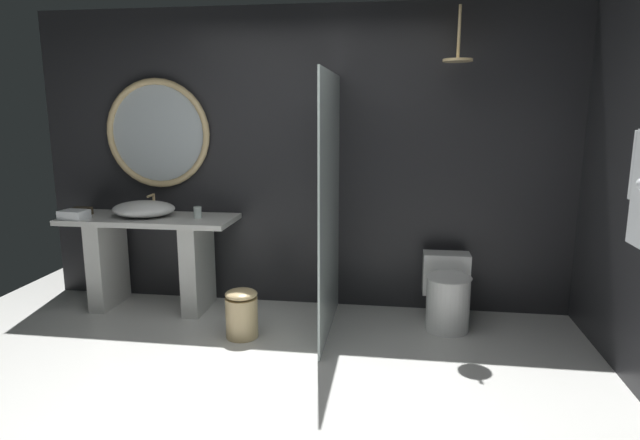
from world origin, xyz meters
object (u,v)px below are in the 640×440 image
object	(u,v)px
tissue_box	(81,211)
round_wall_mirror	(158,134)
toilet	(447,293)
waste_bin	(242,313)
vessel_sink	(144,209)
tumbler_cup	(198,212)
folded_hand_towel	(74,215)
rain_shower_head	(458,55)

from	to	relation	value
tissue_box	round_wall_mirror	world-z (taller)	round_wall_mirror
toilet	waste_bin	bearing A→B (deg)	-163.97
round_wall_mirror	tissue_box	bearing A→B (deg)	-155.73
round_wall_mirror	vessel_sink	bearing A→B (deg)	-99.64
tumbler_cup	folded_hand_towel	world-z (taller)	tumbler_cup
vessel_sink	folded_hand_towel	size ratio (longest dim) A/B	2.50
vessel_sink	toilet	xyz separation A→B (m)	(2.60, -0.07, -0.61)
tumbler_cup	round_wall_mirror	size ratio (longest dim) A/B	0.10
rain_shower_head	waste_bin	size ratio (longest dim) A/B	1.06
rain_shower_head	waste_bin	distance (m)	2.56
tumbler_cup	toilet	world-z (taller)	tumbler_cup
tissue_box	round_wall_mirror	bearing A→B (deg)	24.27
toilet	folded_hand_towel	size ratio (longest dim) A/B	2.60
vessel_sink	waste_bin	distance (m)	1.34
rain_shower_head	toilet	bearing A→B (deg)	-88.24
vessel_sink	tissue_box	distance (m)	0.58
vessel_sink	folded_hand_towel	xyz separation A→B (m)	(-0.54, -0.19, -0.03)
toilet	folded_hand_towel	bearing A→B (deg)	-177.85
tissue_box	rain_shower_head	size ratio (longest dim) A/B	0.40
waste_bin	round_wall_mirror	bearing A→B (deg)	140.71
tumbler_cup	waste_bin	distance (m)	1.01
rain_shower_head	toilet	world-z (taller)	rain_shower_head
rain_shower_head	folded_hand_towel	xyz separation A→B (m)	(-3.14, -0.17, -1.28)
tissue_box	toilet	world-z (taller)	tissue_box
toilet	tissue_box	bearing A→B (deg)	179.10
vessel_sink	rain_shower_head	world-z (taller)	rain_shower_head
vessel_sink	tumbler_cup	world-z (taller)	vessel_sink
tissue_box	round_wall_mirror	size ratio (longest dim) A/B	0.17
rain_shower_head	folded_hand_towel	distance (m)	3.40
tumbler_cup	rain_shower_head	distance (m)	2.46
vessel_sink	tumbler_cup	distance (m)	0.49
round_wall_mirror	folded_hand_towel	bearing A→B (deg)	-142.38
vessel_sink	tumbler_cup	xyz separation A→B (m)	(0.49, 0.01, -0.02)
rain_shower_head	toilet	distance (m)	1.86
vessel_sink	round_wall_mirror	xyz separation A→B (m)	(0.05, 0.27, 0.64)
vessel_sink	tissue_box	size ratio (longest dim) A/B	3.32
rain_shower_head	folded_hand_towel	bearing A→B (deg)	-176.85
rain_shower_head	waste_bin	xyz separation A→B (m)	(-1.59, -0.51, -1.94)
folded_hand_towel	waste_bin	bearing A→B (deg)	-12.32
rain_shower_head	toilet	size ratio (longest dim) A/B	0.72
tumbler_cup	rain_shower_head	bearing A→B (deg)	-0.52
vessel_sink	rain_shower_head	size ratio (longest dim) A/B	1.34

